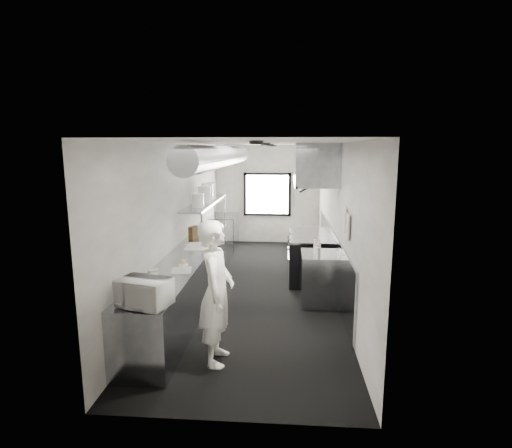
% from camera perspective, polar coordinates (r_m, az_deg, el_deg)
% --- Properties ---
extents(floor, '(3.00, 8.00, 0.01)m').
position_cam_1_polar(floor, '(8.10, 0.20, -8.92)').
color(floor, black).
rests_on(floor, ground).
extents(ceiling, '(3.00, 8.00, 0.01)m').
position_cam_1_polar(ceiling, '(7.64, 0.21, 11.30)').
color(ceiling, silver).
rests_on(ceiling, wall_back).
extents(wall_back, '(3.00, 0.02, 2.80)m').
position_cam_1_polar(wall_back, '(11.70, 1.59, 4.19)').
color(wall_back, silver).
rests_on(wall_back, floor).
extents(wall_front, '(3.00, 0.02, 2.80)m').
position_cam_1_polar(wall_front, '(3.88, -4.03, -9.09)').
color(wall_front, silver).
rests_on(wall_front, floor).
extents(wall_left, '(0.02, 8.00, 2.80)m').
position_cam_1_polar(wall_left, '(7.99, -10.59, 1.01)').
color(wall_left, silver).
rests_on(wall_left, floor).
extents(wall_right, '(0.02, 8.00, 2.80)m').
position_cam_1_polar(wall_right, '(7.79, 11.28, 0.74)').
color(wall_right, silver).
rests_on(wall_right, floor).
extents(wall_cladding, '(0.03, 5.50, 1.10)m').
position_cam_1_polar(wall_cladding, '(8.26, 10.68, -4.73)').
color(wall_cladding, gray).
rests_on(wall_cladding, wall_right).
extents(hvac_duct, '(0.40, 6.40, 0.40)m').
position_cam_1_polar(hvac_duct, '(8.11, -4.59, 9.46)').
color(hvac_duct, '#9B9DA4').
rests_on(hvac_duct, ceiling).
extents(service_window, '(1.36, 0.05, 1.25)m').
position_cam_1_polar(service_window, '(11.67, 1.58, 4.17)').
color(service_window, white).
rests_on(service_window, wall_back).
extents(exhaust_hood, '(0.81, 2.20, 0.88)m').
position_cam_1_polar(exhaust_hood, '(8.34, 8.17, 8.32)').
color(exhaust_hood, gray).
rests_on(exhaust_hood, ceiling).
extents(prep_counter, '(0.70, 6.00, 0.90)m').
position_cam_1_polar(prep_counter, '(7.65, -8.75, -6.67)').
color(prep_counter, gray).
rests_on(prep_counter, floor).
extents(pass_shelf, '(0.45, 3.00, 0.68)m').
position_cam_1_polar(pass_shelf, '(8.87, -7.04, 2.93)').
color(pass_shelf, gray).
rests_on(pass_shelf, prep_counter).
extents(range, '(0.88, 1.60, 0.94)m').
position_cam_1_polar(range, '(8.63, 7.45, -4.52)').
color(range, black).
rests_on(range, floor).
extents(bottle_station, '(0.65, 0.80, 0.90)m').
position_cam_1_polar(bottle_station, '(7.30, 8.92, -7.54)').
color(bottle_station, gray).
rests_on(bottle_station, floor).
extents(far_work_table, '(0.70, 1.20, 0.90)m').
position_cam_1_polar(far_work_table, '(11.18, -4.53, -1.08)').
color(far_work_table, gray).
rests_on(far_work_table, floor).
extents(notice_sheet_a, '(0.02, 0.28, 0.38)m').
position_cam_1_polar(notice_sheet_a, '(6.58, 12.33, 0.67)').
color(notice_sheet_a, beige).
rests_on(notice_sheet_a, wall_right).
extents(notice_sheet_b, '(0.02, 0.28, 0.38)m').
position_cam_1_polar(notice_sheet_b, '(6.24, 12.75, -0.33)').
color(notice_sheet_b, beige).
rests_on(notice_sheet_b, wall_right).
extents(line_cook, '(0.45, 0.68, 1.85)m').
position_cam_1_polar(line_cook, '(5.19, -5.57, -9.56)').
color(line_cook, white).
rests_on(line_cook, floor).
extents(microwave, '(0.63, 0.54, 0.32)m').
position_cam_1_polar(microwave, '(4.94, -15.46, -9.25)').
color(microwave, white).
rests_on(microwave, prep_counter).
extents(deli_tub_a, '(0.15, 0.15, 0.10)m').
position_cam_1_polar(deli_tub_a, '(5.81, -14.26, -7.33)').
color(deli_tub_a, '#B3C1B2').
rests_on(deli_tub_a, prep_counter).
extents(deli_tub_b, '(0.16, 0.16, 0.11)m').
position_cam_1_polar(deli_tub_b, '(5.99, -14.25, -6.74)').
color(deli_tub_b, '#B3C1B2').
rests_on(deli_tub_b, prep_counter).
extents(newspaper, '(0.35, 0.41, 0.01)m').
position_cam_1_polar(newspaper, '(6.22, -10.43, -6.42)').
color(newspaper, white).
rests_on(newspaper, prep_counter).
extents(small_plate, '(0.19, 0.19, 0.01)m').
position_cam_1_polar(small_plate, '(6.49, -10.17, -5.67)').
color(small_plate, white).
rests_on(small_plate, prep_counter).
extents(pastry, '(0.08, 0.08, 0.08)m').
position_cam_1_polar(pastry, '(6.48, -10.18, -5.27)').
color(pastry, '#E0B776').
rests_on(pastry, small_plate).
extents(cutting_board, '(0.47, 0.61, 0.02)m').
position_cam_1_polar(cutting_board, '(7.63, -8.08, -3.13)').
color(cutting_board, silver).
rests_on(cutting_board, prep_counter).
extents(knife_block, '(0.17, 0.25, 0.25)m').
position_cam_1_polar(knife_block, '(8.32, -8.78, -1.18)').
color(knife_block, brown).
rests_on(knife_block, prep_counter).
extents(plate_stack_a, '(0.27, 0.27, 0.27)m').
position_cam_1_polar(plate_stack_a, '(8.00, -8.19, 3.31)').
color(plate_stack_a, white).
rests_on(plate_stack_a, pass_shelf).
extents(plate_stack_b, '(0.35, 0.35, 0.35)m').
position_cam_1_polar(plate_stack_b, '(8.63, -7.26, 4.11)').
color(plate_stack_b, white).
rests_on(plate_stack_b, pass_shelf).
extents(plate_stack_c, '(0.33, 0.33, 0.37)m').
position_cam_1_polar(plate_stack_c, '(9.19, -6.85, 4.59)').
color(plate_stack_c, white).
rests_on(plate_stack_c, pass_shelf).
extents(plate_stack_d, '(0.27, 0.27, 0.37)m').
position_cam_1_polar(plate_stack_d, '(9.39, -6.38, 4.71)').
color(plate_stack_d, white).
rests_on(plate_stack_d, pass_shelf).
extents(squeeze_bottle_a, '(0.08, 0.08, 0.19)m').
position_cam_1_polar(squeeze_bottle_a, '(6.81, 8.77, -4.05)').
color(squeeze_bottle_a, silver).
rests_on(squeeze_bottle_a, bottle_station).
extents(squeeze_bottle_b, '(0.06, 0.06, 0.17)m').
position_cam_1_polar(squeeze_bottle_b, '(6.96, 8.62, -3.84)').
color(squeeze_bottle_b, silver).
rests_on(squeeze_bottle_b, bottle_station).
extents(squeeze_bottle_c, '(0.08, 0.08, 0.19)m').
position_cam_1_polar(squeeze_bottle_c, '(7.14, 8.34, -3.38)').
color(squeeze_bottle_c, silver).
rests_on(squeeze_bottle_c, bottle_station).
extents(squeeze_bottle_d, '(0.08, 0.08, 0.19)m').
position_cam_1_polar(squeeze_bottle_d, '(7.27, 8.85, -3.15)').
color(squeeze_bottle_d, silver).
rests_on(squeeze_bottle_d, bottle_station).
extents(squeeze_bottle_e, '(0.07, 0.07, 0.19)m').
position_cam_1_polar(squeeze_bottle_e, '(7.42, 8.39, -2.84)').
color(squeeze_bottle_e, silver).
rests_on(squeeze_bottle_e, bottle_station).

